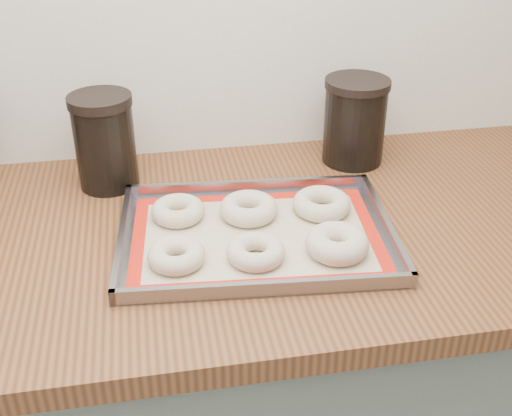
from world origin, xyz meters
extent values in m
cube|color=brown|center=(0.00, 1.68, 0.88)|extent=(3.06, 0.68, 0.04)
cube|color=gray|center=(0.13, 1.63, 0.90)|extent=(0.49, 0.37, 0.00)
cube|color=gray|center=(0.14, 1.79, 0.91)|extent=(0.46, 0.05, 0.02)
cube|color=gray|center=(0.11, 1.47, 0.91)|extent=(0.46, 0.05, 0.02)
cube|color=gray|center=(-0.10, 1.65, 0.91)|extent=(0.04, 0.33, 0.02)
cube|color=gray|center=(0.35, 1.61, 0.91)|extent=(0.04, 0.33, 0.02)
cube|color=#C6B793|center=(0.13, 1.63, 0.90)|extent=(0.44, 0.32, 0.00)
cube|color=red|center=(0.14, 1.76, 0.91)|extent=(0.42, 0.06, 0.00)
cube|color=red|center=(0.12, 1.49, 0.91)|extent=(0.42, 0.06, 0.00)
cube|color=red|center=(-0.07, 1.64, 0.91)|extent=(0.04, 0.25, 0.00)
cube|color=red|center=(0.32, 1.61, 0.91)|extent=(0.04, 0.25, 0.00)
torus|color=beige|center=(-0.01, 1.57, 0.92)|extent=(0.12, 0.12, 0.03)
torus|color=beige|center=(0.11, 1.56, 0.92)|extent=(0.11, 0.11, 0.03)
torus|color=beige|center=(0.25, 1.55, 0.92)|extent=(0.12, 0.12, 0.04)
torus|color=beige|center=(0.00, 1.71, 0.92)|extent=(0.12, 0.12, 0.03)
torus|color=beige|center=(0.13, 1.69, 0.92)|extent=(0.11, 0.11, 0.03)
torus|color=beige|center=(0.26, 1.69, 0.92)|extent=(0.12, 0.12, 0.03)
cylinder|color=black|center=(-0.12, 1.87, 0.98)|extent=(0.11, 0.11, 0.17)
cylinder|color=black|center=(-0.12, 1.87, 1.07)|extent=(0.12, 0.12, 0.02)
cylinder|color=black|center=(0.38, 1.89, 0.98)|extent=(0.13, 0.13, 0.16)
cylinder|color=black|center=(0.38, 1.89, 1.07)|extent=(0.13, 0.13, 0.02)
camera|label=1|loc=(-0.04, 0.72, 1.50)|focal=45.00mm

